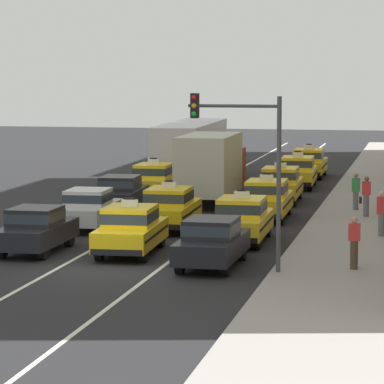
# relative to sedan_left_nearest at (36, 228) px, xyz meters

# --- Properties ---
(ground_plane) EXTENTS (160.00, 160.00, 0.00)m
(ground_plane) POSITION_rel_sedan_left_nearest_xyz_m (3.31, -2.72, -0.85)
(ground_plane) COLOR #232326
(lane_stripe_left_center) EXTENTS (0.14, 80.00, 0.01)m
(lane_stripe_left_center) POSITION_rel_sedan_left_nearest_xyz_m (1.71, 17.28, -0.84)
(lane_stripe_left_center) COLOR silver
(lane_stripe_left_center) RESTS_ON ground
(lane_stripe_center_right) EXTENTS (0.14, 80.00, 0.01)m
(lane_stripe_center_right) POSITION_rel_sedan_left_nearest_xyz_m (4.91, 17.28, -0.84)
(lane_stripe_center_right) COLOR silver
(lane_stripe_center_right) RESTS_ON ground
(sidewalk_curb) EXTENTS (4.00, 90.00, 0.15)m
(sidewalk_curb) POSITION_rel_sedan_left_nearest_xyz_m (10.51, 12.28, -0.77)
(sidewalk_curb) COLOR #9E9993
(sidewalk_curb) RESTS_ON ground
(sedan_left_nearest) EXTENTS (1.79, 4.31, 1.58)m
(sedan_left_nearest) POSITION_rel_sedan_left_nearest_xyz_m (0.00, 0.00, 0.00)
(sedan_left_nearest) COLOR black
(sedan_left_nearest) RESTS_ON ground
(sedan_left_second) EXTENTS (1.92, 4.36, 1.58)m
(sedan_left_second) POSITION_rel_sedan_left_nearest_xyz_m (0.10, 5.83, 0.00)
(sedan_left_second) COLOR black
(sedan_left_second) RESTS_ON ground
(sedan_left_third) EXTENTS (1.98, 4.38, 1.58)m
(sedan_left_third) POSITION_rel_sedan_left_nearest_xyz_m (-0.09, 11.25, 0.00)
(sedan_left_third) COLOR black
(sedan_left_third) RESTS_ON ground
(taxi_left_fourth) EXTENTS (1.85, 4.57, 1.96)m
(taxi_left_fourth) POSITION_rel_sedan_left_nearest_xyz_m (0.12, 16.71, 0.03)
(taxi_left_fourth) COLOR black
(taxi_left_fourth) RESTS_ON ground
(bus_left_fifth) EXTENTS (2.84, 11.27, 3.22)m
(bus_left_fifth) POSITION_rel_sedan_left_nearest_xyz_m (0.07, 25.55, 0.97)
(bus_left_fifth) COLOR black
(bus_left_fifth) RESTS_ON ground
(taxi_center_nearest) EXTENTS (2.01, 4.63, 1.96)m
(taxi_center_nearest) POSITION_rel_sedan_left_nearest_xyz_m (3.29, 0.31, 0.03)
(taxi_center_nearest) COLOR black
(taxi_center_nearest) RESTS_ON ground
(taxi_center_second) EXTENTS (1.93, 4.60, 1.96)m
(taxi_center_second) POSITION_rel_sedan_left_nearest_xyz_m (3.28, 6.27, 0.03)
(taxi_center_second) COLOR black
(taxi_center_second) RESTS_ON ground
(box_truck_center_third) EXTENTS (2.33, 6.97, 3.27)m
(box_truck_center_third) POSITION_rel_sedan_left_nearest_xyz_m (3.33, 14.92, 0.93)
(box_truck_center_third) COLOR black
(box_truck_center_third) RESTS_ON ground
(sedan_right_nearest) EXTENTS (1.83, 4.33, 1.58)m
(sedan_right_nearest) POSITION_rel_sedan_left_nearest_xyz_m (6.47, -1.56, 0.00)
(sedan_right_nearest) COLOR black
(sedan_right_nearest) RESTS_ON ground
(taxi_right_second) EXTENTS (1.90, 4.59, 1.96)m
(taxi_right_second) POSITION_rel_sedan_left_nearest_xyz_m (6.60, 3.61, 0.03)
(taxi_right_second) COLOR black
(taxi_right_second) RESTS_ON ground
(taxi_right_third) EXTENTS (1.90, 4.59, 1.96)m
(taxi_right_third) POSITION_rel_sedan_left_nearest_xyz_m (6.61, 10.00, 0.03)
(taxi_right_third) COLOR black
(taxi_right_third) RESTS_ON ground
(taxi_right_fourth) EXTENTS (1.93, 4.60, 1.96)m
(taxi_right_fourth) POSITION_rel_sedan_left_nearest_xyz_m (6.41, 16.06, 0.03)
(taxi_right_fourth) COLOR black
(taxi_right_fourth) RESTS_ON ground
(taxi_right_fifth) EXTENTS (1.99, 4.63, 1.96)m
(taxi_right_fifth) POSITION_rel_sedan_left_nearest_xyz_m (6.50, 22.53, 0.03)
(taxi_right_fifth) COLOR black
(taxi_right_fifth) RESTS_ON ground
(taxi_right_sixth) EXTENTS (1.85, 4.57, 1.96)m
(taxi_right_sixth) POSITION_rel_sedan_left_nearest_xyz_m (6.51, 28.18, 0.03)
(taxi_right_sixth) COLOR black
(taxi_right_sixth) RESTS_ON ground
(pedestrian_near_crosswalk) EXTENTS (0.47, 0.24, 1.68)m
(pedestrian_near_crosswalk) POSITION_rel_sedan_left_nearest_xyz_m (10.70, 10.64, 0.15)
(pedestrian_near_crosswalk) COLOR slate
(pedestrian_near_crosswalk) RESTS_ON sidewalk_curb
(pedestrian_mid_block) EXTENTS (0.36, 0.24, 1.64)m
(pedestrian_mid_block) POSITION_rel_sedan_left_nearest_xyz_m (11.00, -1.82, 0.13)
(pedestrian_mid_block) COLOR #473828
(pedestrian_mid_block) RESTS_ON sidewalk_curb
(pedestrian_by_storefront) EXTENTS (0.36, 0.24, 1.60)m
(pedestrian_by_storefront) POSITION_rel_sedan_left_nearest_xyz_m (10.14, 12.81, 0.11)
(pedestrian_by_storefront) COLOR slate
(pedestrian_by_storefront) RESTS_ON sidewalk_curb
(pedestrian_trailing) EXTENTS (0.36, 0.24, 1.67)m
(pedestrian_trailing) POSITION_rel_sedan_left_nearest_xyz_m (11.55, 5.28, 0.15)
(pedestrian_trailing) COLOR slate
(pedestrian_trailing) RESTS_ON sidewalk_curb
(traffic_light_pole) EXTENTS (2.87, 0.33, 5.58)m
(traffic_light_pole) POSITION_rel_sedan_left_nearest_xyz_m (7.79, -2.76, 2.97)
(traffic_light_pole) COLOR #47474C
(traffic_light_pole) RESTS_ON ground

